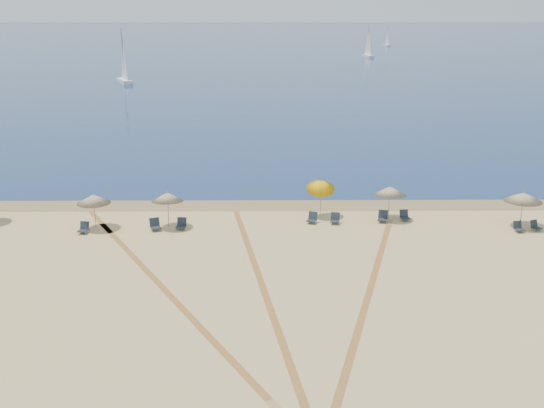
% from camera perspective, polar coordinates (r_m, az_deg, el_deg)
% --- Properties ---
extents(ocean, '(500.00, 500.00, 0.00)m').
position_cam_1_polar(ocean, '(244.26, -0.42, 14.35)').
color(ocean, '#0C2151').
rests_on(ocean, ground).
extents(wet_sand, '(500.00, 500.00, 0.00)m').
position_cam_1_polar(wet_sand, '(44.99, -0.04, -0.04)').
color(wet_sand, olive).
rests_on(wet_sand, ground).
extents(umbrella_1, '(2.08, 2.08, 2.24)m').
position_cam_1_polar(umbrella_1, '(41.30, -15.52, 0.43)').
color(umbrella_1, gray).
rests_on(umbrella_1, ground).
extents(umbrella_2, '(1.99, 2.03, 2.32)m').
position_cam_1_polar(umbrella_2, '(40.54, -9.25, 0.62)').
color(umbrella_2, gray).
rests_on(umbrella_2, ground).
extents(umbrella_3, '(1.87, 1.94, 2.74)m').
position_cam_1_polar(umbrella_3, '(42.00, 4.33, 1.67)').
color(umbrella_3, gray).
rests_on(umbrella_3, ground).
extents(umbrella_4, '(2.06, 2.09, 2.24)m').
position_cam_1_polar(umbrella_4, '(42.19, 10.40, 1.16)').
color(umbrella_4, gray).
rests_on(umbrella_4, ground).
extents(umbrella_5, '(2.33, 2.33, 2.27)m').
position_cam_1_polar(umbrella_5, '(43.04, 21.37, 0.58)').
color(umbrella_5, gray).
rests_on(umbrella_5, ground).
extents(chair_2, '(0.67, 0.75, 0.69)m').
position_cam_1_polar(chair_2, '(41.09, -16.33, -2.07)').
color(chair_2, black).
rests_on(chair_2, ground).
extents(chair_3, '(0.84, 0.90, 0.74)m').
position_cam_1_polar(chair_3, '(40.58, -10.30, -1.84)').
color(chair_3, black).
rests_on(chair_3, ground).
extents(chair_4, '(0.65, 0.74, 0.70)m').
position_cam_1_polar(chair_4, '(40.50, -8.03, -1.78)').
color(chair_4, black).
rests_on(chair_4, ground).
extents(chair_5, '(0.78, 0.84, 0.70)m').
position_cam_1_polar(chair_5, '(41.29, 3.58, -1.26)').
color(chair_5, black).
rests_on(chair_5, ground).
extents(chair_6, '(0.67, 0.75, 0.69)m').
position_cam_1_polar(chair_6, '(41.30, 5.61, -1.31)').
color(chair_6, black).
rests_on(chair_6, ground).
extents(chair_7, '(0.76, 0.84, 0.73)m').
position_cam_1_polar(chair_7, '(42.01, 9.78, -1.14)').
color(chair_7, black).
rests_on(chair_7, ground).
extents(chair_8, '(0.65, 0.74, 0.68)m').
position_cam_1_polar(chair_8, '(42.57, 11.65, -1.03)').
color(chair_8, black).
rests_on(chair_8, ground).
extents(chair_9, '(0.64, 0.71, 0.64)m').
position_cam_1_polar(chair_9, '(42.48, 20.98, -1.93)').
color(chair_9, black).
rests_on(chair_9, ground).
extents(chair_10, '(0.70, 0.75, 0.62)m').
position_cam_1_polar(chair_10, '(43.13, 22.27, -1.81)').
color(chair_10, black).
rests_on(chair_10, ground).
extents(sailboat_0, '(2.51, 5.51, 7.96)m').
position_cam_1_polar(sailboat_0, '(168.71, 8.51, 13.55)').
color(sailboat_0, white).
rests_on(sailboat_0, ocean).
extents(sailboat_1, '(1.66, 4.47, 6.49)m').
position_cam_1_polar(sailboat_1, '(211.98, 10.15, 14.13)').
color(sailboat_1, white).
rests_on(sailboat_1, ocean).
extents(sailboat_2, '(3.93, 6.26, 9.17)m').
position_cam_1_polar(sailboat_2, '(116.09, -12.98, 11.76)').
color(sailboat_2, white).
rests_on(sailboat_2, ocean).
extents(tire_tracks, '(47.30, 43.21, 0.00)m').
position_cam_1_polar(tire_tracks, '(31.73, -1.93, -7.83)').
color(tire_tracks, tan).
rests_on(tire_tracks, ground).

